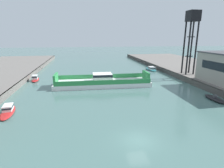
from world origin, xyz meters
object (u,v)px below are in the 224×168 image
(moored_boat_near_left, at_px, (151,69))
(chain_ferry, at_px, (102,82))
(moored_boat_mid_left, at_px, (215,99))
(moored_boat_mid_right, at_px, (35,79))
(moored_boat_near_right, at_px, (8,110))
(crane_tower, at_px, (192,26))

(moored_boat_near_left, bearing_deg, chain_ferry, -137.22)
(moored_boat_mid_left, relative_size, moored_boat_mid_right, 0.92)
(moored_boat_near_right, relative_size, moored_boat_mid_right, 1.09)
(moored_boat_near_right, height_order, moored_boat_mid_left, moored_boat_near_right)
(chain_ferry, bearing_deg, moored_boat_near_left, 42.78)
(moored_boat_near_left, height_order, crane_tower, crane_tower)
(moored_boat_mid_right, bearing_deg, moored_boat_mid_left, -30.56)
(crane_tower, bearing_deg, moored_boat_near_right, -156.84)
(moored_boat_mid_right, relative_size, crane_tower, 0.35)
(chain_ferry, relative_size, moored_boat_near_left, 2.86)
(moored_boat_mid_left, xyz_separation_m, crane_tower, (5.10, 18.28, 14.48))
(chain_ferry, height_order, moored_boat_mid_right, chain_ferry)
(moored_boat_near_left, height_order, moored_boat_mid_right, moored_boat_mid_right)
(moored_boat_near_left, distance_m, moored_boat_near_right, 50.08)
(moored_boat_near_left, bearing_deg, crane_tower, -70.90)
(moored_boat_mid_left, bearing_deg, moored_boat_mid_right, 149.44)
(moored_boat_near_left, bearing_deg, moored_boat_near_right, -138.43)
(chain_ferry, height_order, moored_boat_near_left, chain_ferry)
(moored_boat_near_left, xyz_separation_m, moored_boat_mid_right, (-38.39, -10.54, 0.12))
(moored_boat_near_right, bearing_deg, crane_tower, 23.16)
(moored_boat_near_left, height_order, moored_boat_near_right, moored_boat_near_left)
(chain_ferry, relative_size, moored_boat_near_right, 3.62)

